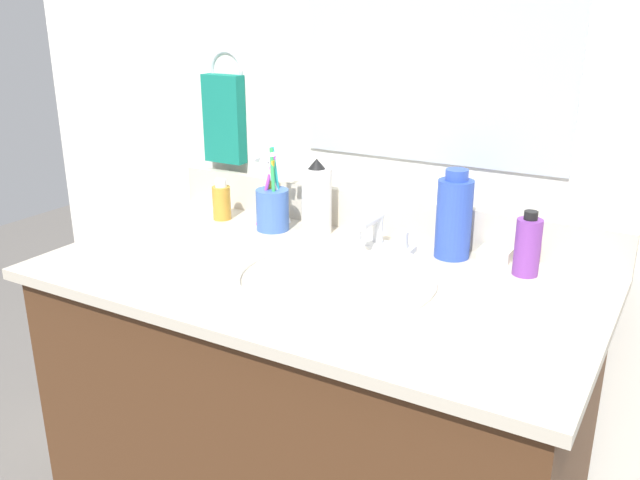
% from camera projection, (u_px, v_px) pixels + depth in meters
% --- Properties ---
extents(vanity_cabinet, '(1.04, 0.54, 0.76)m').
position_uv_depth(vanity_cabinet, '(314.00, 445.00, 1.46)').
color(vanity_cabinet, '#4C2D19').
rests_on(vanity_cabinet, ground_plane).
extents(countertop, '(1.09, 0.59, 0.02)m').
position_uv_depth(countertop, '(314.00, 278.00, 1.33)').
color(countertop, beige).
rests_on(countertop, vanity_cabinet).
extents(backsplash, '(1.09, 0.02, 0.09)m').
position_uv_depth(backsplash, '(377.00, 213.00, 1.54)').
color(backsplash, beige).
rests_on(backsplash, countertop).
extents(back_wall, '(2.19, 0.04, 1.30)m').
position_uv_depth(back_wall, '(386.00, 276.00, 1.65)').
color(back_wall, white).
rests_on(back_wall, ground_plane).
extents(mirror_panel, '(0.60, 0.01, 0.56)m').
position_uv_depth(mirror_panel, '(435.00, 28.00, 1.39)').
color(mirror_panel, '#B2BCC6').
extents(towel_ring, '(0.10, 0.01, 0.10)m').
position_uv_depth(towel_ring, '(226.00, 70.00, 1.69)').
color(towel_ring, silver).
extents(hand_towel, '(0.11, 0.04, 0.22)m').
position_uv_depth(hand_towel, '(224.00, 119.00, 1.71)').
color(hand_towel, '#147260').
extents(sink_basin, '(0.40, 0.40, 0.11)m').
position_uv_depth(sink_basin, '(332.00, 294.00, 1.30)').
color(sink_basin, white).
rests_on(sink_basin, countertop).
extents(faucet, '(0.16, 0.10, 0.08)m').
position_uv_depth(faucet, '(377.00, 237.00, 1.44)').
color(faucet, silver).
rests_on(faucet, countertop).
extents(bottle_shampoo_blue, '(0.07, 0.07, 0.19)m').
position_uv_depth(bottle_shampoo_blue, '(454.00, 217.00, 1.38)').
color(bottle_shampoo_blue, '#2D4CB2').
rests_on(bottle_shampoo_blue, countertop).
extents(bottle_oil_amber, '(0.04, 0.04, 0.10)m').
position_uv_depth(bottle_oil_amber, '(222.00, 201.00, 1.64)').
color(bottle_oil_amber, gold).
rests_on(bottle_oil_amber, countertop).
extents(bottle_lotion_white, '(0.07, 0.07, 0.17)m').
position_uv_depth(bottle_lotion_white, '(317.00, 199.00, 1.53)').
color(bottle_lotion_white, white).
rests_on(bottle_lotion_white, countertop).
extents(bottle_cream_purple, '(0.05, 0.05, 0.13)m').
position_uv_depth(bottle_cream_purple, '(528.00, 246.00, 1.30)').
color(bottle_cream_purple, '#7A3899').
rests_on(bottle_cream_purple, countertop).
extents(cup_blue_plastic, '(0.08, 0.08, 0.19)m').
position_uv_depth(cup_blue_plastic, '(273.00, 207.00, 1.56)').
color(cup_blue_plastic, '#3F66B7').
rests_on(cup_blue_plastic, countertop).
extents(soap_bar, '(0.06, 0.04, 0.02)m').
position_uv_depth(soap_bar, '(495.00, 254.00, 1.39)').
color(soap_bar, white).
rests_on(soap_bar, countertop).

